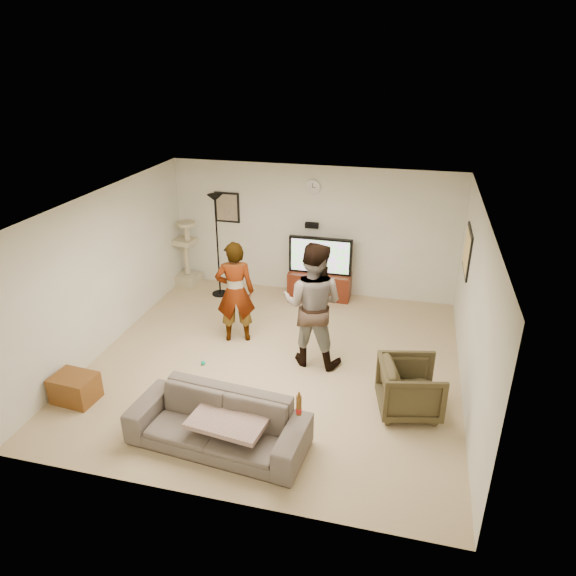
% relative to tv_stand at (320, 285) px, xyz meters
% --- Properties ---
extents(floor, '(5.50, 5.50, 0.02)m').
position_rel_tv_stand_xyz_m(floor, '(-0.21, -2.50, -0.26)').
color(floor, tan).
rests_on(floor, ground).
extents(ceiling, '(5.50, 5.50, 0.02)m').
position_rel_tv_stand_xyz_m(ceiling, '(-0.21, -2.50, 2.26)').
color(ceiling, silver).
rests_on(ceiling, wall_back).
extents(wall_back, '(5.50, 0.04, 2.50)m').
position_rel_tv_stand_xyz_m(wall_back, '(-0.21, 0.25, 1.00)').
color(wall_back, beige).
rests_on(wall_back, floor).
extents(wall_front, '(5.50, 0.04, 2.50)m').
position_rel_tv_stand_xyz_m(wall_front, '(-0.21, -5.25, 1.00)').
color(wall_front, beige).
rests_on(wall_front, floor).
extents(wall_left, '(0.04, 5.50, 2.50)m').
position_rel_tv_stand_xyz_m(wall_left, '(-2.96, -2.50, 1.00)').
color(wall_left, beige).
rests_on(wall_left, floor).
extents(wall_right, '(0.04, 5.50, 2.50)m').
position_rel_tv_stand_xyz_m(wall_right, '(2.54, -2.50, 1.00)').
color(wall_right, beige).
rests_on(wall_right, floor).
extents(wall_clock, '(0.26, 0.04, 0.26)m').
position_rel_tv_stand_xyz_m(wall_clock, '(-0.21, 0.22, 1.85)').
color(wall_clock, white).
rests_on(wall_clock, wall_back).
extents(wall_speaker, '(0.25, 0.10, 0.10)m').
position_rel_tv_stand_xyz_m(wall_speaker, '(-0.21, 0.19, 1.13)').
color(wall_speaker, black).
rests_on(wall_speaker, wall_back).
extents(picture_back, '(0.42, 0.03, 0.52)m').
position_rel_tv_stand_xyz_m(picture_back, '(-1.91, 0.23, 1.35)').
color(picture_back, '#7D6F5C').
rests_on(picture_back, wall_back).
extents(picture_right, '(0.03, 0.78, 0.62)m').
position_rel_tv_stand_xyz_m(picture_right, '(2.52, -0.90, 1.25)').
color(picture_right, '#FFC476').
rests_on(picture_right, wall_right).
extents(tv_stand, '(1.19, 0.45, 0.50)m').
position_rel_tv_stand_xyz_m(tv_stand, '(0.00, 0.00, 0.00)').
color(tv_stand, '#47180C').
rests_on(tv_stand, floor).
extents(console_box, '(0.40, 0.30, 0.07)m').
position_rel_tv_stand_xyz_m(console_box, '(-0.09, -0.40, -0.21)').
color(console_box, '#BEBEBE').
rests_on(console_box, floor).
extents(tv, '(1.20, 0.08, 0.71)m').
position_rel_tv_stand_xyz_m(tv, '(0.00, 0.00, 0.61)').
color(tv, black).
rests_on(tv, tv_stand).
extents(tv_screen, '(1.11, 0.01, 0.63)m').
position_rel_tv_stand_xyz_m(tv_screen, '(0.00, -0.04, 0.61)').
color(tv_screen, '#47D72B').
rests_on(tv_screen, tv).
extents(floor_lamp, '(0.32, 0.32, 2.00)m').
position_rel_tv_stand_xyz_m(floor_lamp, '(-1.92, -0.37, 0.75)').
color(floor_lamp, black).
rests_on(floor_lamp, floor).
extents(cat_tree, '(0.49, 0.49, 1.35)m').
position_rel_tv_stand_xyz_m(cat_tree, '(-2.74, -0.04, 0.43)').
color(cat_tree, tan).
rests_on(cat_tree, floor).
extents(person_left, '(0.72, 0.58, 1.71)m').
position_rel_tv_stand_xyz_m(person_left, '(-1.02, -1.95, 0.61)').
color(person_left, '#A0A0A0').
rests_on(person_left, floor).
extents(person_right, '(1.00, 0.81, 1.93)m').
position_rel_tv_stand_xyz_m(person_right, '(0.32, -2.31, 0.72)').
color(person_right, '#353F8A').
rests_on(person_right, floor).
extents(sofa, '(2.23, 1.05, 0.63)m').
position_rel_tv_stand_xyz_m(sofa, '(-0.39, -4.43, 0.07)').
color(sofa, '#574D46').
rests_on(sofa, floor).
extents(throw_blanket, '(0.98, 0.81, 0.06)m').
position_rel_tv_stand_xyz_m(throw_blanket, '(-0.23, -4.43, 0.18)').
color(throw_blanket, tan).
rests_on(throw_blanket, sofa).
extents(beer_bottle, '(0.06, 0.06, 0.25)m').
position_rel_tv_stand_xyz_m(beer_bottle, '(0.60, -4.43, 0.51)').
color(beer_bottle, brown).
rests_on(beer_bottle, sofa).
extents(armchair, '(0.94, 0.93, 0.73)m').
position_rel_tv_stand_xyz_m(armchair, '(1.82, -3.21, 0.11)').
color(armchair, '#3C341F').
rests_on(armchair, floor).
extents(side_table, '(0.61, 0.48, 0.38)m').
position_rel_tv_stand_xyz_m(side_table, '(-2.61, -4.07, -0.06)').
color(side_table, '#5E3513').
rests_on(side_table, floor).
extents(toy_ball, '(0.07, 0.07, 0.07)m').
position_rel_tv_stand_xyz_m(toy_ball, '(-1.26, -2.83, -0.21)').
color(toy_ball, '#0CAA86').
rests_on(toy_ball, floor).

